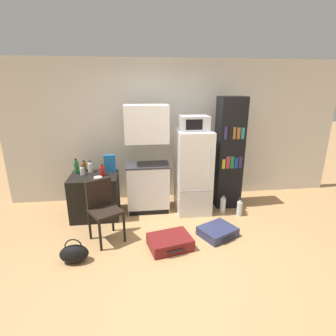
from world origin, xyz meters
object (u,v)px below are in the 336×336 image
Objects in this scene: bookshelf at (229,153)px; bottle_milk_white at (90,167)px; bottle_ketchup_red at (102,171)px; chair at (103,205)px; bowl at (98,178)px; suitcase_small_flat at (218,231)px; suitcase_large_flat at (170,242)px; side_table at (95,196)px; bottle_clear_short at (82,171)px; handbag at (74,253)px; bottle_amber_beer at (84,166)px; bottle_green_tall at (77,167)px; cereal_box at (110,163)px; refrigerator at (193,172)px; kitchen_hutch at (147,164)px; microwave at (194,123)px; water_bottle_front at (239,208)px; water_bottle_middle at (223,205)px.

bookshelf reaches higher than bottle_milk_white.
bottle_ketchup_red reaches higher than chair.
suitcase_small_flat is at bearing -21.40° from bowl.
side_table is at bearing 123.28° from suitcase_large_flat.
bookshelf is 12.34× the size of bottle_clear_short.
bottle_milk_white is 0.22× the size of chair.
suitcase_small_flat is 1.76× the size of handbag.
bottle_milk_white reaches higher than bottle_ketchup_red.
bottle_amber_beer is at bearing 139.33° from bottle_ketchup_red.
bottle_clear_short is at bearing 168.36° from bottle_ketchup_red.
cereal_box is (0.56, 0.01, 0.04)m from bottle_green_tall.
refrigerator is 4.82× the size of cereal_box.
refrigerator is 1.99m from bottle_green_tall.
microwave is at bearing -7.39° from kitchen_hutch.
water_bottle_front reaches higher than suitcase_large_flat.
bottle_ketchup_red is (0.15, -0.03, 0.45)m from side_table.
bottle_clear_short is at bearing -126.33° from bottle_milk_white.
kitchen_hutch is at bearing 164.17° from water_bottle_front.
water_bottle_middle is (1.07, 0.92, 0.06)m from suitcase_large_flat.
bowl is at bearing -41.50° from bottle_green_tall.
refrigerator reaches higher than suitcase_large_flat.
bottle_clear_short is 0.16m from bottle_green_tall.
water_bottle_middle is at bearing -116.39° from bookshelf.
bottle_ketchup_red is 2.42m from water_bottle_front.
suitcase_small_flat is (1.79, -0.70, -0.68)m from bowl.
bottle_clear_short reaches higher than chair.
bottle_ketchup_red is 1.45m from handbag.
refrigerator is 1.14m from suitcase_small_flat.
bottle_amber_beer is 2.50m from suitcase_small_flat.
suitcase_small_flat is at bearing -26.67° from bottle_ketchup_red.
side_table is 1.23× the size of suitcase_small_flat.
bottle_milk_white is (0.12, -0.08, 0.01)m from bottle_amber_beer.
water_bottle_front is (2.45, -0.33, -0.23)m from side_table.
microwave reaches higher than side_table.
suitcase_small_flat is (1.89, -0.90, -0.30)m from side_table.
bottle_milk_white reaches higher than suitcase_large_flat.
side_table is at bearing 127.95° from suitcase_small_flat.
suitcase_small_flat is at bearing -25.50° from side_table.
suitcase_large_flat is (0.23, -1.22, -0.77)m from kitchen_hutch.
suitcase_small_flat is at bearing -33.05° from cereal_box.
kitchen_hutch is at bearing 107.60° from suitcase_small_flat.
bookshelf is 9.98× the size of bottle_milk_white.
side_table is 1.30m from handbag.
bottle_clear_short reaches higher than handbag.
bottle_green_tall is (-0.44, 0.17, 0.03)m from bottle_ketchup_red.
bottle_green_tall is at bearing -178.94° from cereal_box.
microwave reaches higher than handbag.
chair is at bearing -63.03° from bottle_clear_short.
suitcase_large_flat is at bearing -41.17° from bottle_green_tall.
microwave is 3.55× the size of bowl.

